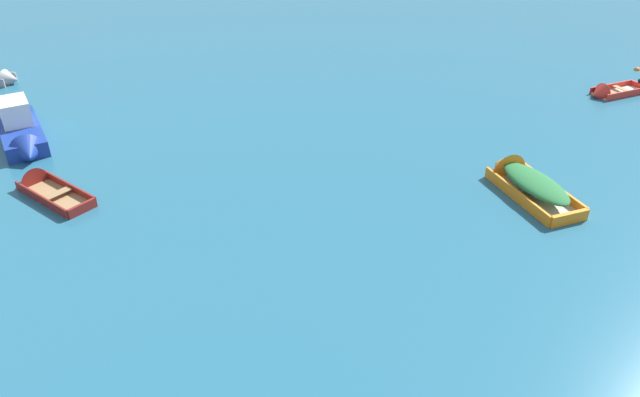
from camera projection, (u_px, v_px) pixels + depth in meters
rowboat_orange_center at (522, 179)px, 23.59m from camera, size 3.33×4.87×1.56m
rowboat_maroon_cluster_outer at (40, 185)px, 23.55m from camera, size 4.02×3.26×1.13m
rowboat_red_far_left at (607, 93)px, 32.03m from camera, size 3.57×2.58×1.09m
motor_launch_deep_blue_cluster_inner at (21, 132)px, 26.82m from camera, size 4.26×5.32×2.14m
mooring_buoy_near_foreground at (637, 70)px, 35.67m from camera, size 0.33×0.33×0.33m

